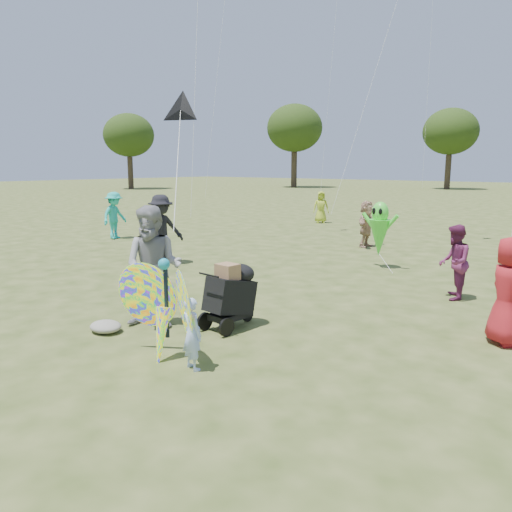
% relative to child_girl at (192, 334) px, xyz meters
% --- Properties ---
extents(ground, '(160.00, 160.00, 0.00)m').
position_rel_child_girl_xyz_m(ground, '(-0.62, 0.82, -0.49)').
color(ground, '#51592B').
rests_on(ground, ground).
extents(child_girl, '(0.40, 0.30, 0.97)m').
position_rel_child_girl_xyz_m(child_girl, '(0.00, 0.00, 0.00)').
color(child_girl, '#B4CDFF').
rests_on(child_girl, ground).
extents(adult_man, '(1.24, 1.16, 2.02)m').
position_rel_child_girl_xyz_m(adult_man, '(-1.77, 0.83, 0.53)').
color(adult_man, '#959399').
rests_on(adult_man, ground).
extents(grey_bag, '(0.56, 0.46, 0.18)m').
position_rel_child_girl_xyz_m(grey_bag, '(-2.18, 0.14, -0.40)').
color(grey_bag, gray).
rests_on(grey_bag, ground).
extents(crowd_a, '(0.92, 0.94, 1.63)m').
position_rel_child_girl_xyz_m(crowd_a, '(2.94, 3.65, 0.33)').
color(crowd_a, '#AD1B22').
rests_on(crowd_a, ground).
extents(crowd_b, '(1.04, 1.37, 1.89)m').
position_rel_child_girl_xyz_m(crowd_b, '(-5.90, 4.45, 0.46)').
color(crowd_b, black).
rests_on(crowd_b, ground).
extents(crowd_d, '(0.53, 1.44, 1.52)m').
position_rel_child_girl_xyz_m(crowd_d, '(-2.92, 10.59, 0.27)').
color(crowd_d, tan).
rests_on(crowd_d, ground).
extents(crowd_e, '(0.77, 0.88, 1.51)m').
position_rel_child_girl_xyz_m(crowd_e, '(1.47, 5.76, 0.27)').
color(crowd_e, '#6E244F').
rests_on(crowd_e, ground).
extents(crowd_g, '(0.86, 0.80, 1.47)m').
position_rel_child_girl_xyz_m(crowd_g, '(-7.80, 15.58, 0.25)').
color(crowd_g, '#ABBF2D').
rests_on(crowd_g, ground).
extents(crowd_i, '(0.87, 1.22, 1.70)m').
position_rel_child_girl_xyz_m(crowd_i, '(-10.94, 6.48, 0.36)').
color(crowd_i, '#21B5A5').
rests_on(crowd_i, ground).
extents(jogging_stroller, '(0.55, 1.07, 1.09)m').
position_rel_child_girl_xyz_m(jogging_stroller, '(-0.76, 1.61, 0.13)').
color(jogging_stroller, black).
rests_on(jogging_stroller, ground).
extents(butterfly_kite, '(1.74, 0.75, 1.62)m').
position_rel_child_girl_xyz_m(butterfly_kite, '(-0.58, 0.02, 0.20)').
color(butterfly_kite, '#E22343').
rests_on(butterfly_kite, ground).
extents(delta_kite_rig, '(2.17, 2.10, 2.53)m').
position_rel_child_girl_xyz_m(delta_kite_rig, '(-3.07, 2.69, 3.24)').
color(delta_kite_rig, black).
rests_on(delta_kite_rig, ground).
extents(alien_kite, '(1.12, 0.69, 1.74)m').
position_rel_child_girl_xyz_m(alien_kite, '(-1.07, 7.67, 0.48)').
color(alien_kite, '#48EC37').
rests_on(alien_kite, ground).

